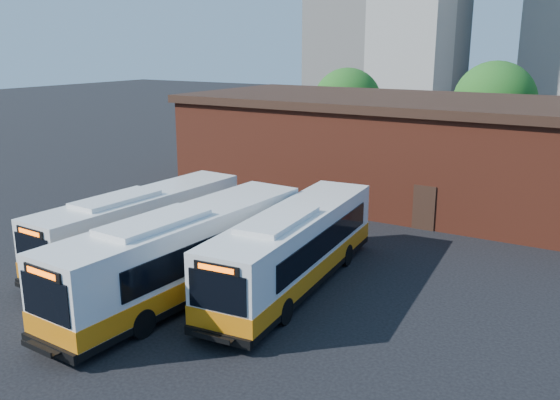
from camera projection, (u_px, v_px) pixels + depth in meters
The scene contains 8 objects.
ground at pixel (219, 316), 21.57m from camera, with size 220.00×220.00×0.00m, color black.
bus_west at pixel (142, 227), 27.22m from camera, with size 2.92×11.77×3.18m.
bus_midwest at pixel (185, 257), 22.99m from camera, with size 3.23×12.90×3.49m.
bus_mideast at pixel (294, 251), 23.89m from camera, with size 3.59×12.28×3.30m.
transit_worker at pixel (197, 310), 19.97m from camera, with size 0.66×0.43×1.81m, color #111433.
depot_building at pixel (410, 148), 37.26m from camera, with size 28.60×12.60×6.40m.
tree_west at pixel (347, 102), 51.85m from camera, with size 6.00×6.00×7.65m.
tree_mid at pixel (494, 102), 47.35m from camera, with size 6.56×6.56×8.36m.
Camera 1 is at (12.19, -15.75, 9.57)m, focal length 38.00 mm.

